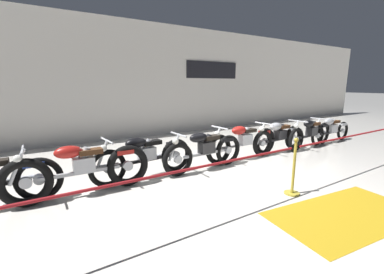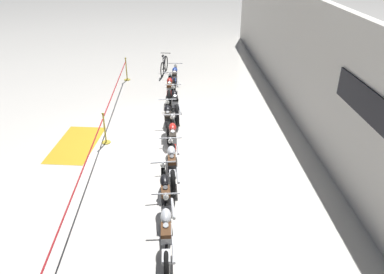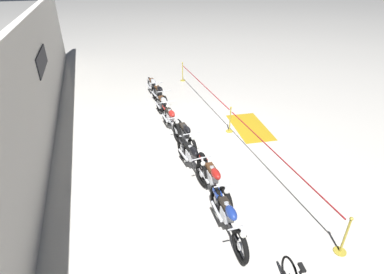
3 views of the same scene
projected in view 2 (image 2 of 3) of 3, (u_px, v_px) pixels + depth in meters
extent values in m
plane|color=silver|center=(152.00, 143.00, 11.91)|extent=(120.00, 120.00, 0.00)
cube|color=silver|center=(321.00, 77.00, 11.11)|extent=(28.00, 0.25, 4.20)
cube|color=black|center=(362.00, 100.00, 8.35)|extent=(2.61, 0.04, 0.70)
torus|color=black|center=(176.00, 75.00, 16.60)|extent=(0.77, 0.15, 0.77)
torus|color=black|center=(174.00, 87.00, 15.26)|extent=(0.77, 0.15, 0.77)
cylinder|color=silver|center=(176.00, 75.00, 16.60)|extent=(0.19, 0.09, 0.18)
cylinder|color=silver|center=(174.00, 87.00, 15.26)|extent=(0.19, 0.09, 0.18)
cylinder|color=silver|center=(176.00, 68.00, 16.55)|extent=(0.31, 0.07, 0.59)
cube|color=silver|center=(175.00, 78.00, 15.81)|extent=(0.37, 0.24, 0.26)
cylinder|color=silver|center=(175.00, 73.00, 15.75)|extent=(0.18, 0.12, 0.24)
cylinder|color=silver|center=(175.00, 74.00, 15.68)|extent=(0.18, 0.12, 0.24)
cylinder|color=silver|center=(178.00, 83.00, 15.61)|extent=(0.70, 0.10, 0.07)
cube|color=black|center=(175.00, 81.00, 15.92)|extent=(1.22, 0.12, 0.06)
ellipsoid|color=navy|center=(175.00, 70.00, 15.89)|extent=(0.47, 0.24, 0.22)
cube|color=black|center=(174.00, 74.00, 15.59)|extent=(0.41, 0.22, 0.09)
cube|color=navy|center=(174.00, 80.00, 15.17)|extent=(0.33, 0.17, 0.08)
cylinder|color=silver|center=(175.00, 63.00, 16.33)|extent=(0.07, 0.62, 0.04)
sphere|color=silver|center=(176.00, 66.00, 16.47)|extent=(0.14, 0.14, 0.14)
torus|color=black|center=(170.00, 85.00, 15.41)|extent=(0.82, 0.15, 0.82)
torus|color=black|center=(169.00, 101.00, 13.91)|extent=(0.82, 0.15, 0.82)
cylinder|color=silver|center=(170.00, 85.00, 15.41)|extent=(0.19, 0.08, 0.19)
cylinder|color=silver|center=(169.00, 101.00, 13.91)|extent=(0.19, 0.08, 0.19)
cylinder|color=silver|center=(170.00, 78.00, 15.35)|extent=(0.30, 0.06, 0.59)
cube|color=silver|center=(170.00, 89.00, 14.54)|extent=(0.36, 0.22, 0.26)
cylinder|color=silver|center=(170.00, 84.00, 14.48)|extent=(0.18, 0.11, 0.24)
cylinder|color=silver|center=(169.00, 85.00, 14.41)|extent=(0.18, 0.11, 0.24)
cylinder|color=silver|center=(173.00, 95.00, 14.35)|extent=(0.70, 0.08, 0.07)
cube|color=#ADAFB5|center=(170.00, 92.00, 14.65)|extent=(1.35, 0.07, 0.06)
ellipsoid|color=#B21E19|center=(170.00, 81.00, 14.62)|extent=(0.46, 0.23, 0.22)
cube|color=#4C2D19|center=(169.00, 85.00, 14.32)|extent=(0.40, 0.20, 0.09)
cube|color=#B21E19|center=(169.00, 93.00, 13.82)|extent=(0.32, 0.16, 0.08)
cylinder|color=silver|center=(170.00, 72.00, 15.13)|extent=(0.04, 0.62, 0.04)
sphere|color=silver|center=(170.00, 75.00, 15.27)|extent=(0.14, 0.14, 0.14)
torus|color=black|center=(173.00, 98.00, 14.24)|extent=(0.76, 0.17, 0.76)
torus|color=black|center=(177.00, 115.00, 12.86)|extent=(0.76, 0.17, 0.76)
cylinder|color=silver|center=(173.00, 98.00, 14.24)|extent=(0.19, 0.09, 0.18)
cylinder|color=silver|center=(177.00, 115.00, 12.86)|extent=(0.19, 0.09, 0.18)
cylinder|color=silver|center=(173.00, 90.00, 14.19)|extent=(0.31, 0.08, 0.59)
cube|color=silver|center=(175.00, 103.00, 13.44)|extent=(0.38, 0.25, 0.26)
cylinder|color=silver|center=(175.00, 97.00, 13.38)|extent=(0.19, 0.12, 0.24)
cylinder|color=silver|center=(175.00, 98.00, 13.31)|extent=(0.19, 0.12, 0.24)
cylinder|color=silver|center=(180.00, 109.00, 13.25)|extent=(0.70, 0.13, 0.07)
cube|color=black|center=(175.00, 106.00, 13.55)|extent=(1.26, 0.16, 0.06)
ellipsoid|color=black|center=(174.00, 94.00, 13.51)|extent=(0.48, 0.26, 0.22)
cube|color=black|center=(175.00, 98.00, 13.22)|extent=(0.41, 0.23, 0.09)
cube|color=black|center=(177.00, 107.00, 12.78)|extent=(0.33, 0.19, 0.08)
cylinder|color=silver|center=(173.00, 85.00, 13.97)|extent=(0.09, 0.62, 0.04)
sphere|color=silver|center=(173.00, 87.00, 14.10)|extent=(0.14, 0.14, 0.14)
torus|color=black|center=(168.00, 114.00, 12.96)|extent=(0.75, 0.14, 0.75)
torus|color=black|center=(168.00, 133.00, 11.68)|extent=(0.75, 0.14, 0.75)
cylinder|color=silver|center=(168.00, 114.00, 12.96)|extent=(0.18, 0.09, 0.18)
cylinder|color=silver|center=(168.00, 133.00, 11.68)|extent=(0.18, 0.09, 0.18)
cylinder|color=silver|center=(167.00, 105.00, 12.91)|extent=(0.30, 0.07, 0.59)
cube|color=#2D2D30|center=(168.00, 119.00, 12.20)|extent=(0.37, 0.23, 0.26)
cylinder|color=#2D2D30|center=(168.00, 113.00, 12.15)|extent=(0.18, 0.12, 0.24)
cylinder|color=#2D2D30|center=(168.00, 114.00, 12.07)|extent=(0.18, 0.12, 0.24)
cylinder|color=silver|center=(173.00, 127.00, 12.01)|extent=(0.70, 0.09, 0.07)
cube|color=#ADAFB5|center=(168.00, 123.00, 12.31)|extent=(1.16, 0.10, 0.06)
ellipsoid|color=black|center=(168.00, 109.00, 12.28)|extent=(0.47, 0.23, 0.22)
cube|color=black|center=(168.00, 115.00, 11.99)|extent=(0.41, 0.21, 0.09)
cube|color=black|center=(168.00, 125.00, 11.60)|extent=(0.32, 0.17, 0.08)
cylinder|color=silver|center=(167.00, 99.00, 12.69)|extent=(0.06, 0.62, 0.04)
sphere|color=silver|center=(167.00, 102.00, 12.82)|extent=(0.14, 0.14, 0.14)
torus|color=black|center=(173.00, 130.00, 11.86)|extent=(0.77, 0.14, 0.76)
torus|color=black|center=(173.00, 158.00, 10.37)|extent=(0.77, 0.14, 0.76)
cylinder|color=silver|center=(173.00, 130.00, 11.86)|extent=(0.18, 0.08, 0.18)
cylinder|color=silver|center=(173.00, 158.00, 10.37)|extent=(0.18, 0.08, 0.18)
cylinder|color=silver|center=(172.00, 121.00, 11.80)|extent=(0.30, 0.06, 0.59)
cube|color=silver|center=(173.00, 139.00, 10.99)|extent=(0.36, 0.23, 0.26)
cylinder|color=silver|center=(173.00, 132.00, 10.94)|extent=(0.18, 0.11, 0.24)
cylinder|color=silver|center=(173.00, 134.00, 10.86)|extent=(0.18, 0.11, 0.24)
cylinder|color=silver|center=(178.00, 148.00, 10.80)|extent=(0.70, 0.08, 0.07)
cube|color=#ADAFB5|center=(173.00, 142.00, 11.10)|extent=(1.35, 0.08, 0.06)
ellipsoid|color=#B21E19|center=(173.00, 128.00, 11.07)|extent=(0.46, 0.23, 0.22)
cube|color=black|center=(173.00, 134.00, 10.77)|extent=(0.40, 0.21, 0.09)
cube|color=#B21E19|center=(173.00, 148.00, 10.28)|extent=(0.32, 0.17, 0.08)
cylinder|color=silver|center=(172.00, 115.00, 11.58)|extent=(0.05, 0.62, 0.04)
sphere|color=silver|center=(172.00, 118.00, 11.72)|extent=(0.14, 0.14, 0.14)
torus|color=black|center=(171.00, 155.00, 10.53)|extent=(0.73, 0.15, 0.73)
torus|color=black|center=(173.00, 184.00, 9.28)|extent=(0.73, 0.15, 0.73)
cylinder|color=silver|center=(171.00, 155.00, 10.53)|extent=(0.17, 0.09, 0.17)
cylinder|color=silver|center=(173.00, 184.00, 9.28)|extent=(0.17, 0.09, 0.17)
cylinder|color=silver|center=(171.00, 145.00, 10.47)|extent=(0.31, 0.07, 0.59)
cube|color=#2D2D30|center=(172.00, 164.00, 9.78)|extent=(0.37, 0.23, 0.26)
cylinder|color=#2D2D30|center=(172.00, 157.00, 9.73)|extent=(0.18, 0.12, 0.24)
cylinder|color=#2D2D30|center=(172.00, 159.00, 9.65)|extent=(0.18, 0.12, 0.24)
cylinder|color=silver|center=(178.00, 175.00, 9.60)|extent=(0.70, 0.10, 0.07)
cube|color=black|center=(172.00, 168.00, 9.89)|extent=(1.14, 0.11, 0.06)
ellipsoid|color=#B7BABF|center=(171.00, 152.00, 9.86)|extent=(0.47, 0.24, 0.22)
cube|color=#4C2D19|center=(172.00, 160.00, 9.57)|extent=(0.41, 0.22, 0.09)
cube|color=#B7BABF|center=(173.00, 174.00, 9.20)|extent=(0.33, 0.17, 0.08)
cylinder|color=silver|center=(171.00, 138.00, 10.25)|extent=(0.06, 0.62, 0.04)
sphere|color=silver|center=(171.00, 141.00, 10.39)|extent=(0.14, 0.14, 0.14)
torus|color=black|center=(164.00, 180.00, 9.43)|extent=(0.72, 0.16, 0.72)
torus|color=black|center=(168.00, 224.00, 8.00)|extent=(0.72, 0.16, 0.72)
cylinder|color=silver|center=(164.00, 180.00, 9.43)|extent=(0.18, 0.09, 0.17)
cylinder|color=silver|center=(168.00, 224.00, 8.00)|extent=(0.18, 0.09, 0.17)
cylinder|color=silver|center=(163.00, 169.00, 9.38)|extent=(0.31, 0.08, 0.59)
cube|color=#2D2D30|center=(166.00, 196.00, 8.60)|extent=(0.38, 0.25, 0.26)
cylinder|color=#2D2D30|center=(165.00, 188.00, 8.54)|extent=(0.19, 0.12, 0.24)
cylinder|color=#2D2D30|center=(165.00, 190.00, 8.47)|extent=(0.19, 0.12, 0.24)
cylinder|color=silver|center=(173.00, 209.00, 8.42)|extent=(0.70, 0.13, 0.07)
cube|color=black|center=(166.00, 200.00, 8.71)|extent=(1.30, 0.17, 0.06)
ellipsoid|color=black|center=(165.00, 181.00, 8.68)|extent=(0.48, 0.26, 0.22)
cube|color=#4C2D19|center=(166.00, 192.00, 8.38)|extent=(0.42, 0.23, 0.09)
cube|color=black|center=(167.00, 212.00, 7.93)|extent=(0.33, 0.19, 0.08)
cylinder|color=silver|center=(163.00, 162.00, 9.15)|extent=(0.09, 0.62, 0.04)
sphere|color=silver|center=(163.00, 165.00, 9.29)|extent=(0.14, 0.14, 0.14)
torus|color=black|center=(167.00, 213.00, 8.35)|extent=(0.66, 0.10, 0.65)
torus|color=black|center=(167.00, 268.00, 6.96)|extent=(0.66, 0.10, 0.65)
cylinder|color=silver|center=(167.00, 213.00, 8.35)|extent=(0.16, 0.08, 0.16)
cylinder|color=silver|center=(167.00, 268.00, 6.96)|extent=(0.16, 0.08, 0.16)
cylinder|color=silver|center=(166.00, 201.00, 8.30)|extent=(0.30, 0.06, 0.59)
cube|color=silver|center=(166.00, 234.00, 7.54)|extent=(0.36, 0.23, 0.26)
cylinder|color=silver|center=(166.00, 225.00, 7.48)|extent=(0.18, 0.11, 0.24)
cylinder|color=silver|center=(166.00, 228.00, 7.41)|extent=(0.18, 0.11, 0.24)
cylinder|color=silver|center=(174.00, 250.00, 7.35)|extent=(0.70, 0.08, 0.07)
cube|color=black|center=(167.00, 237.00, 7.65)|extent=(1.26, 0.08, 0.06)
ellipsoid|color=#B7BABF|center=(166.00, 216.00, 7.62)|extent=(0.46, 0.23, 0.22)
cube|color=#4C2D19|center=(166.00, 230.00, 7.32)|extent=(0.40, 0.21, 0.09)
cube|color=#B7BABF|center=(166.00, 257.00, 6.89)|extent=(0.32, 0.17, 0.08)
cylinder|color=silver|center=(166.00, 194.00, 8.08)|extent=(0.05, 0.62, 0.04)
sphere|color=silver|center=(166.00, 197.00, 8.21)|extent=(0.14, 0.14, 0.14)
torus|color=black|center=(166.00, 63.00, 18.29)|extent=(0.71, 0.16, 0.71)
torus|color=black|center=(162.00, 70.00, 17.40)|extent=(0.71, 0.16, 0.71)
cylinder|color=black|center=(164.00, 62.00, 17.79)|extent=(0.60, 0.13, 0.43)
cylinder|color=black|center=(164.00, 58.00, 17.65)|extent=(0.55, 0.12, 0.04)
cylinder|color=black|center=(163.00, 61.00, 17.53)|extent=(0.15, 0.06, 0.55)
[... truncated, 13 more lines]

